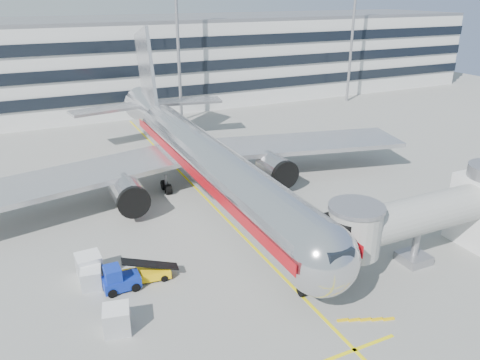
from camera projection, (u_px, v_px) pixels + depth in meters
name	position (u px, v px, depth m)	size (l,w,h in m)	color
ground	(251.00, 244.00, 40.00)	(180.00, 180.00, 0.00)	gray
lead_in_line	(208.00, 200.00, 48.37)	(0.25, 70.00, 0.01)	yellow
stop_bar	(355.00, 350.00, 28.27)	(6.00, 0.25, 0.01)	yellow
main_jet	(201.00, 157.00, 48.21)	(50.95, 48.70, 16.06)	silver
jet_bridge	(436.00, 214.00, 36.66)	(17.80, 4.50, 7.00)	silver
terminal	(110.00, 63.00, 85.57)	(150.00, 24.25, 15.60)	silver
light_mast_centre	(177.00, 27.00, 72.72)	(2.40, 1.20, 25.45)	gray
light_mast_east	(353.00, 21.00, 86.19)	(2.40, 1.20, 25.45)	gray
belt_loader	(144.00, 274.00, 34.88)	(4.21, 1.90, 1.98)	yellow
baggage_tug	(119.00, 280.00, 33.67)	(2.61, 1.68, 1.95)	#0E279D
cargo_container_left	(91.00, 278.00, 33.94)	(1.67, 1.67, 1.53)	silver
cargo_container_right	(89.00, 266.00, 35.15)	(1.85, 1.85, 1.89)	silver
cargo_container_front	(117.00, 319.00, 29.54)	(1.95, 1.95, 1.75)	silver
ramp_worker	(120.00, 318.00, 29.78)	(0.61, 0.40, 1.67)	#7FDC17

